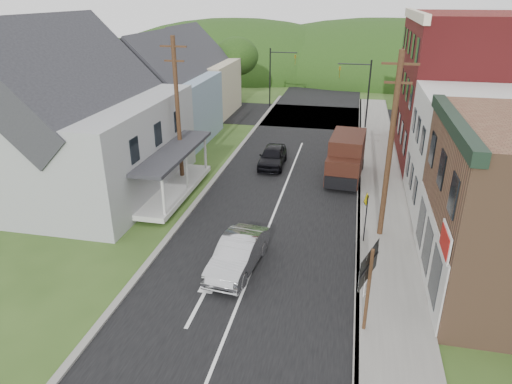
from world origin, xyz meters
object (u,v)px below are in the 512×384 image
Objects in this scene: dark_sedan at (273,156)px; warning_sign at (366,210)px; delivery_van at (346,158)px; silver_sedan at (238,254)px; route_sign_cluster at (368,278)px.

warning_sign is (6.20, -9.71, 1.07)m from dark_sedan.
delivery_van is (5.03, -1.30, 0.72)m from dark_sedan.
warning_sign reaches higher than dark_sedan.
warning_sign is at bearing -77.85° from delivery_van.
delivery_van is at bearing -15.96° from dark_sedan.
silver_sedan is at bearing -105.33° from delivery_van.
dark_sedan is 1.64× the size of warning_sign.
dark_sedan is 1.28× the size of route_sign_cluster.
dark_sedan is at bearing 99.59° from silver_sedan.
silver_sedan is at bearing -87.85° from dark_sedan.
silver_sedan is 12.58m from delivery_van.
route_sign_cluster reaches higher than dark_sedan.
route_sign_cluster is at bearing -69.20° from warning_sign.
delivery_van is (4.21, 11.83, 0.70)m from silver_sedan.
warning_sign is at bearing -58.88° from dark_sedan.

